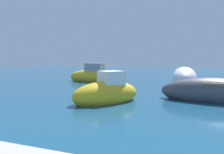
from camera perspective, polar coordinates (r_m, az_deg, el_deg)
moored_boat_1 at (r=18.99m, az=-5.34°, el=0.22°), size 4.31×1.76×1.88m
moored_boat_3 at (r=18.58m, az=18.32°, el=-0.07°), size 2.16×4.87×1.69m
moored_boat_4 at (r=9.99m, az=-1.35°, el=-4.23°), size 3.10×3.53×1.71m
moored_boat_6 at (r=11.30m, az=25.44°, el=-3.76°), size 5.17×1.96×1.42m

